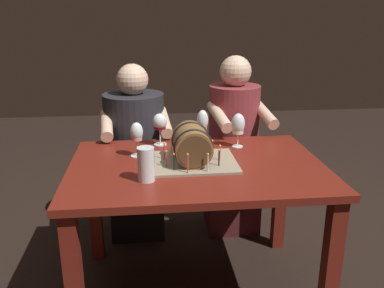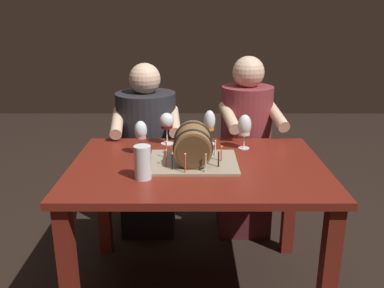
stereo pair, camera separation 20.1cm
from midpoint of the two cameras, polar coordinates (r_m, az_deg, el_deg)
name	(u,v)px [view 1 (the left image)]	position (r m, az deg, el deg)	size (l,w,h in m)	color
ground_plane	(196,288)	(2.38, -1.94, -19.30)	(8.00, 8.00, 0.00)	black
dining_table	(197,185)	(2.07, -2.12, -5.76)	(1.25, 0.86, 0.72)	maroon
barrel_cake	(192,147)	(2.01, -2.86, -0.48)	(0.44, 0.35, 0.20)	gray
wine_glass_red	(160,123)	(2.30, -6.98, 2.85)	(0.08, 0.08, 0.18)	white
wine_glass_amber	(203,122)	(2.30, -1.03, 3.02)	(0.07, 0.07, 0.19)	white
wine_glass_rose	(137,134)	(2.13, -10.34, 1.37)	(0.07, 0.07, 0.18)	white
wine_glass_white	(238,125)	(2.25, 3.86, 2.54)	(0.07, 0.07, 0.19)	white
beer_pint	(146,166)	(1.83, -9.50, -3.06)	(0.08, 0.08, 0.15)	white
person_seated_left	(136,156)	(2.70, -9.89, -1.69)	(0.44, 0.51, 1.14)	black
person_seated_right	(233,153)	(2.74, 3.62, -1.34)	(0.41, 0.50, 1.18)	#4C1B1E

